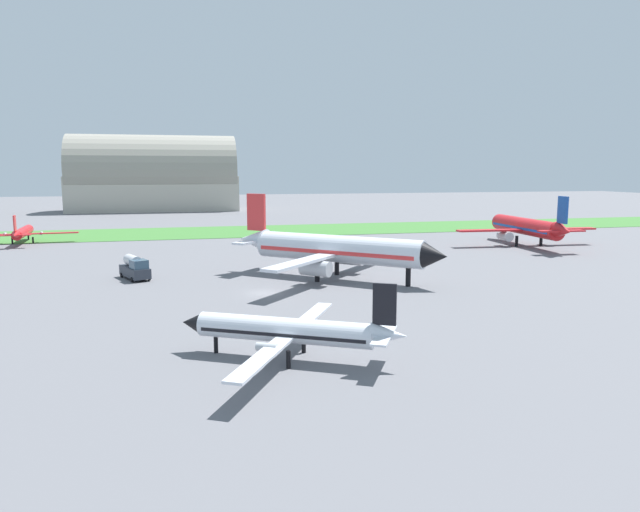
{
  "coord_description": "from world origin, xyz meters",
  "views": [
    {
      "loc": [
        -10.14,
        -69.63,
        15.1
      ],
      "look_at": [
        9.51,
        9.14,
        3.0
      ],
      "focal_mm": 32.18,
      "sensor_mm": 36.0,
      "label": 1
    }
  ],
  "objects_px": {
    "airplane_midfield_jet": "(334,249)",
    "airplane_foreground_turboprop": "(289,330)",
    "airplane_taxiing_turboprop": "(23,232)",
    "airplane_parked_jet_far": "(527,227)",
    "fuel_truck_near_gate": "(135,268)"
  },
  "relations": [
    {
      "from": "airplane_taxiing_turboprop",
      "to": "fuel_truck_near_gate",
      "type": "relative_size",
      "value": 3.12
    },
    {
      "from": "airplane_parked_jet_far",
      "to": "fuel_truck_near_gate",
      "type": "xyz_separation_m",
      "value": [
        -74.81,
        -18.85,
        -2.21
      ]
    },
    {
      "from": "airplane_taxiing_turboprop",
      "to": "airplane_parked_jet_far",
      "type": "distance_m",
      "value": 104.22
    },
    {
      "from": "airplane_foreground_turboprop",
      "to": "fuel_truck_near_gate",
      "type": "xyz_separation_m",
      "value": [
        -14.41,
        39.43,
        -0.86
      ]
    },
    {
      "from": "fuel_truck_near_gate",
      "to": "airplane_taxiing_turboprop",
      "type": "bearing_deg",
      "value": -174.04
    },
    {
      "from": "airplane_parked_jet_far",
      "to": "airplane_midfield_jet",
      "type": "xyz_separation_m",
      "value": [
        -47.61,
        -25.45,
        0.43
      ]
    },
    {
      "from": "airplane_midfield_jet",
      "to": "airplane_foreground_turboprop",
      "type": "distance_m",
      "value": 35.29
    },
    {
      "from": "airplane_parked_jet_far",
      "to": "airplane_foreground_turboprop",
      "type": "bearing_deg",
      "value": 137.68
    },
    {
      "from": "fuel_truck_near_gate",
      "to": "airplane_foreground_turboprop",
      "type": "bearing_deg",
      "value": -2.31
    },
    {
      "from": "airplane_midfield_jet",
      "to": "fuel_truck_near_gate",
      "type": "xyz_separation_m",
      "value": [
        -27.2,
        6.6,
        -2.64
      ]
    },
    {
      "from": "airplane_parked_jet_far",
      "to": "fuel_truck_near_gate",
      "type": "height_order",
      "value": "airplane_parked_jet_far"
    },
    {
      "from": "airplane_taxiing_turboprop",
      "to": "airplane_midfield_jet",
      "type": "distance_m",
      "value": 75.32
    },
    {
      "from": "airplane_taxiing_turboprop",
      "to": "airplane_foreground_turboprop",
      "type": "xyz_separation_m",
      "value": [
        39.87,
        -86.65,
        0.07
      ]
    },
    {
      "from": "airplane_midfield_jet",
      "to": "airplane_parked_jet_far",
      "type": "bearing_deg",
      "value": 70.68
    },
    {
      "from": "airplane_foreground_turboprop",
      "to": "fuel_truck_near_gate",
      "type": "bearing_deg",
      "value": -40.39
    }
  ]
}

